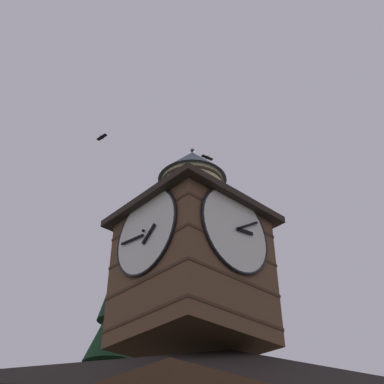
{
  "coord_description": "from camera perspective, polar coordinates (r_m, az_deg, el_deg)",
  "views": [
    {
      "loc": [
        13.06,
        9.55,
        2.12
      ],
      "look_at": [
        2.53,
        -1.9,
        13.01
      ],
      "focal_mm": 45.7,
      "sensor_mm": 36.0,
      "label": 1
    }
  ],
  "objects": [
    {
      "name": "clock_tower",
      "position": [
        17.24,
        0.03,
        -7.43
      ],
      "size": [
        4.8,
        4.8,
        8.14
      ],
      "color": "brown",
      "rests_on": "building_main"
    },
    {
      "name": "flying_bird_high",
      "position": [
        22.26,
        -10.48,
        6.31
      ],
      "size": [
        0.23,
        0.59,
        0.12
      ],
      "color": "black"
    },
    {
      "name": "flying_bird_low",
      "position": [
        22.88,
        1.78,
        4.04
      ],
      "size": [
        0.62,
        0.25,
        0.13
      ],
      "color": "black"
    }
  ]
}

